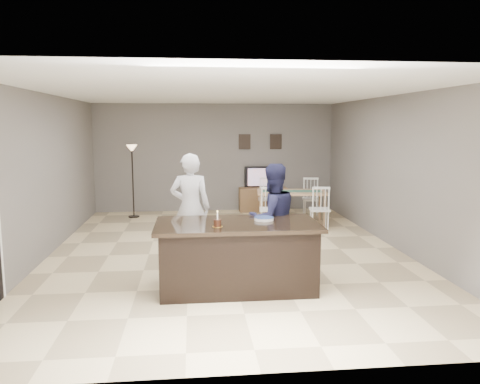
{
  "coord_description": "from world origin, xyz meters",
  "views": [
    {
      "loc": [
        -0.58,
        -7.82,
        2.19
      ],
      "look_at": [
        0.19,
        -0.3,
        1.09
      ],
      "focal_mm": 35.0,
      "sensor_mm": 36.0,
      "label": 1
    }
  ],
  "objects": [
    {
      "name": "dining_table",
      "position": [
        1.62,
        2.27,
        0.59
      ],
      "size": [
        1.65,
        1.88,
        0.93
      ],
      "rotation": [
        0.0,
        0.0,
        -0.13
      ],
      "color": "tan",
      "rests_on": "floor"
    },
    {
      "name": "kitchen_island",
      "position": [
        0.0,
        -1.8,
        0.45
      ],
      "size": [
        2.15,
        1.1,
        0.9
      ],
      "color": "black",
      "rests_on": "floor"
    },
    {
      "name": "television",
      "position": [
        1.2,
        3.84,
        0.86
      ],
      "size": [
        0.91,
        0.12,
        0.53
      ],
      "primitive_type": "imported",
      "rotation": [
        0.0,
        0.0,
        3.14
      ],
      "color": "black",
      "rests_on": "tv_console"
    },
    {
      "name": "woman",
      "position": [
        -0.62,
        -0.45,
        0.87
      ],
      "size": [
        0.67,
        0.47,
        1.74
      ],
      "primitive_type": "imported",
      "rotation": [
        0.0,
        0.0,
        3.06
      ],
      "color": "silver",
      "rests_on": "floor"
    },
    {
      "name": "room_shell",
      "position": [
        0.0,
        0.0,
        1.68
      ],
      "size": [
        8.0,
        8.0,
        8.0
      ],
      "color": "slate",
      "rests_on": "floor"
    },
    {
      "name": "tv_screen_glow",
      "position": [
        1.2,
        3.76,
        0.87
      ],
      "size": [
        0.78,
        0.0,
        0.78
      ],
      "primitive_type": "plane",
      "rotation": [
        1.57,
        0.0,
        3.14
      ],
      "color": "orange",
      "rests_on": "tv_console"
    },
    {
      "name": "plate_stack",
      "position": [
        0.38,
        -1.68,
        0.92
      ],
      "size": [
        0.27,
        0.27,
        0.04
      ],
      "color": "white",
      "rests_on": "kitchen_island"
    },
    {
      "name": "picture_frames",
      "position": [
        1.15,
        3.98,
        1.75
      ],
      "size": [
        1.1,
        0.02,
        0.38
      ],
      "color": "black",
      "rests_on": "room_shell"
    },
    {
      "name": "tv_console",
      "position": [
        1.2,
        3.77,
        0.3
      ],
      "size": [
        1.2,
        0.4,
        0.6
      ],
      "primitive_type": "cube",
      "color": "brown",
      "rests_on": "floor"
    },
    {
      "name": "birthday_cake",
      "position": [
        -0.27,
        -2.02,
        0.95
      ],
      "size": [
        0.13,
        0.13,
        0.2
      ],
      "color": "gold",
      "rests_on": "kitchen_island"
    },
    {
      "name": "floor",
      "position": [
        0.0,
        0.0,
        0.0
      ],
      "size": [
        8.0,
        8.0,
        0.0
      ],
      "primitive_type": "plane",
      "color": "beige",
      "rests_on": "ground"
    },
    {
      "name": "man",
      "position": [
        0.58,
        -1.19,
        0.81
      ],
      "size": [
        0.95,
        0.84,
        1.63
      ],
      "primitive_type": "imported",
      "rotation": [
        0.0,
        0.0,
        3.48
      ],
      "color": "#1C1D3E",
      "rests_on": "floor"
    },
    {
      "name": "floor_lamp",
      "position": [
        -1.98,
        3.31,
        1.33
      ],
      "size": [
        0.26,
        0.26,
        1.72
      ],
      "color": "black",
      "rests_on": "floor"
    }
  ]
}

